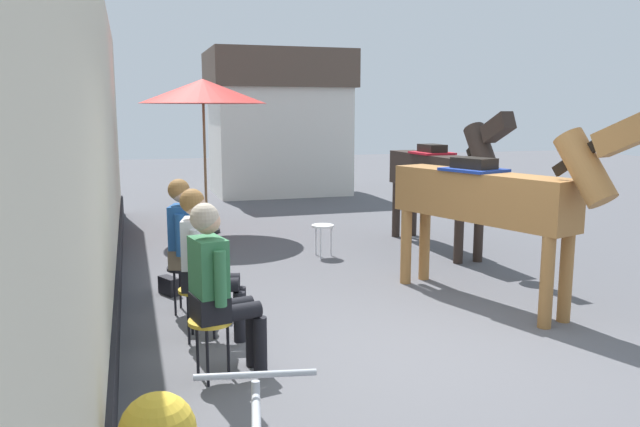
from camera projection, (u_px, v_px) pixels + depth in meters
name	position (u px, v px, depth m)	size (l,w,h in m)	color
ground_plane	(309.00, 269.00, 8.26)	(40.00, 40.00, 0.00)	#56565B
pub_facade_wall	(91.00, 168.00, 5.86)	(0.34, 14.00, 3.40)	beige
distant_cottage	(278.00, 121.00, 15.67)	(3.40, 2.60, 3.50)	silver
seated_visitor_near	(217.00, 281.00, 4.81)	(0.61, 0.48, 1.39)	gold
seated_visitor_middle	(203.00, 256.00, 5.62)	(0.61, 0.48, 1.39)	gold
seated_visitor_far	(189.00, 239.00, 6.41)	(0.61, 0.48, 1.39)	black
saddled_horse_near	(490.00, 198.00, 6.63)	(1.22, 2.88, 2.06)	#9E6B38
saddled_horse_far	(439.00, 173.00, 9.24)	(0.53, 3.00, 2.06)	#2D231E
cafe_parasol	(203.00, 92.00, 10.37)	(2.10, 2.10, 2.58)	black
spare_stool_white	(323.00, 229.00, 8.93)	(0.32, 0.32, 0.46)	white
satchel_bag	(169.00, 286.00, 7.13)	(0.28, 0.12, 0.20)	black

